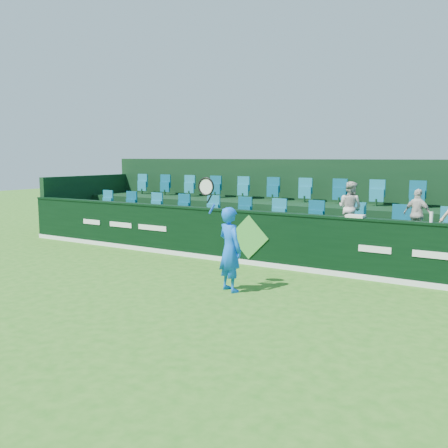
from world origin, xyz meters
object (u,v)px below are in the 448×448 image
Objects in this scene: spectator_left at (350,208)px; towel at (355,216)px; tennis_player at (230,248)px; drinks_bottle at (431,217)px; spectator_middle at (418,214)px.

towel is at bearing 128.66° from spectator_left.
tennis_player reaches higher than towel.
towel is 1.57m from drinks_bottle.
spectator_left is 1.11× the size of spectator_middle.
spectator_middle reaches higher than towel.
tennis_player is 2.03× the size of spectator_middle.
tennis_player is 3.05m from towel.
tennis_player is 1.83× the size of spectator_left.
spectator_middle is 2.95× the size of towel.
spectator_middle is (1.57, 0.00, -0.06)m from spectator_left.
tennis_player is 6.00× the size of towel.
towel is (0.49, -1.12, -0.06)m from spectator_left.
drinks_bottle is at bearing 36.16° from tennis_player.
drinks_bottle is at bearing 0.00° from towel.
drinks_bottle is (0.48, -1.12, 0.08)m from spectator_middle.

